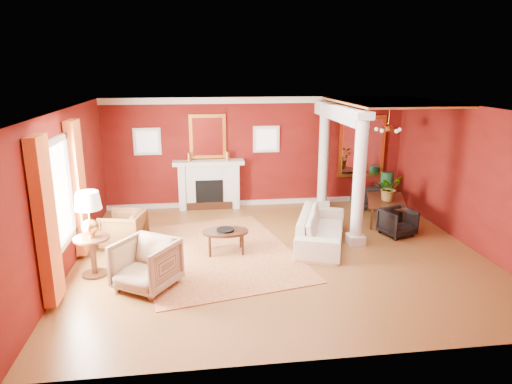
{
  "coord_description": "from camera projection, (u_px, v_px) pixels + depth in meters",
  "views": [
    {
      "loc": [
        -1.59,
        -8.44,
        3.63
      ],
      "look_at": [
        -0.41,
        0.57,
        1.15
      ],
      "focal_mm": 32.0,
      "sensor_mm": 36.0,
      "label": 1
    }
  ],
  "objects": [
    {
      "name": "chandelier",
      "position": [
        388.0,
        129.0,
        10.72
      ],
      "size": [
        0.6,
        0.62,
        0.75
      ],
      "color": "#BF813C",
      "rests_on": "room_shell"
    },
    {
      "name": "dining_mirror",
      "position": [
        362.0,
        146.0,
        12.49
      ],
      "size": [
        1.3,
        0.07,
        1.7
      ],
      "color": "yellow",
      "rests_on": "room_shell"
    },
    {
      "name": "header_beam",
      "position": [
        338.0,
        113.0,
        10.57
      ],
      "size": [
        0.3,
        3.2,
        0.32
      ],
      "primitive_type": "cube",
      "color": "silver",
      "rests_on": "column_front"
    },
    {
      "name": "rug",
      "position": [
        216.0,
        253.0,
        9.25
      ],
      "size": [
        3.72,
        4.47,
        0.02
      ],
      "primitive_type": "cube",
      "rotation": [
        0.0,
        0.0,
        0.22
      ],
      "color": "maroon",
      "rests_on": "ground"
    },
    {
      "name": "flank_window_left",
      "position": [
        147.0,
        141.0,
        11.71
      ],
      "size": [
        0.7,
        0.07,
        0.7
      ],
      "color": "silver",
      "rests_on": "room_shell"
    },
    {
      "name": "dining_chair_near",
      "position": [
        398.0,
        221.0,
        10.15
      ],
      "size": [
        0.81,
        0.78,
        0.67
      ],
      "primitive_type": "imported",
      "rotation": [
        0.0,
        0.0,
        0.33
      ],
      "color": "black",
      "rests_on": "ground"
    },
    {
      "name": "green_urn",
      "position": [
        386.0,
        192.0,
        12.44
      ],
      "size": [
        0.38,
        0.38,
        0.92
      ],
      "color": "#144023",
      "rests_on": "ground"
    },
    {
      "name": "amber_ceiling",
      "position": [
        389.0,
        102.0,
        10.51
      ],
      "size": [
        2.3,
        3.4,
        0.04
      ],
      "primitive_type": "cube",
      "color": "#C77D3A",
      "rests_on": "room_shell"
    },
    {
      "name": "crown_trim",
      "position": [
        257.0,
        100.0,
        11.8
      ],
      "size": [
        8.0,
        0.08,
        0.16
      ],
      "primitive_type": "cube",
      "color": "silver",
      "rests_on": "room_shell"
    },
    {
      "name": "dining_chair_far",
      "position": [
        366.0,
        195.0,
        12.15
      ],
      "size": [
        0.78,
        0.75,
        0.71
      ],
      "primitive_type": "imported",
      "rotation": [
        0.0,
        0.0,
        2.98
      ],
      "color": "black",
      "rests_on": "ground"
    },
    {
      "name": "column_front",
      "position": [
        359.0,
        179.0,
        9.35
      ],
      "size": [
        0.36,
        0.36,
        2.8
      ],
      "color": "silver",
      "rests_on": "ground"
    },
    {
      "name": "left_window",
      "position": [
        63.0,
        201.0,
        7.79
      ],
      "size": [
        0.21,
        2.55,
        2.6
      ],
      "color": "white",
      "rests_on": "room_shell"
    },
    {
      "name": "ground",
      "position": [
        280.0,
        253.0,
        9.23
      ],
      "size": [
        8.0,
        8.0,
        0.0
      ],
      "primitive_type": "plane",
      "color": "brown",
      "rests_on": "ground"
    },
    {
      "name": "coffee_book",
      "position": [
        223.0,
        225.0,
        9.15
      ],
      "size": [
        0.15,
        0.04,
        0.21
      ],
      "primitive_type": "imported",
      "rotation": [
        0.0,
        0.0,
        0.18
      ],
      "color": "black",
      "rests_on": "coffee_table"
    },
    {
      "name": "potted_plant",
      "position": [
        390.0,
        178.0,
        10.83
      ],
      "size": [
        0.77,
        0.8,
        0.49
      ],
      "primitive_type": "imported",
      "rotation": [
        0.0,
        0.0,
        0.42
      ],
      "color": "#26591E",
      "rests_on": "dining_table"
    },
    {
      "name": "flank_window_right",
      "position": [
        266.0,
        139.0,
        12.1
      ],
      "size": [
        0.7,
        0.07,
        0.7
      ],
      "color": "silver",
      "rests_on": "room_shell"
    },
    {
      "name": "coffee_table",
      "position": [
        226.0,
        233.0,
        9.16
      ],
      "size": [
        0.93,
        0.93,
        0.47
      ],
      "rotation": [
        0.0,
        0.0,
        0.27
      ],
      "color": "black",
      "rests_on": "ground"
    },
    {
      "name": "side_table",
      "position": [
        90.0,
        219.0,
        8.0
      ],
      "size": [
        0.63,
        0.63,
        1.56
      ],
      "rotation": [
        0.0,
        0.0,
        -0.19
      ],
      "color": "black",
      "rests_on": "ground"
    },
    {
      "name": "fireplace",
      "position": [
        209.0,
        184.0,
        12.07
      ],
      "size": [
        1.85,
        0.42,
        1.29
      ],
      "color": "silver",
      "rests_on": "ground"
    },
    {
      "name": "base_trim",
      "position": [
        257.0,
        202.0,
        12.52
      ],
      "size": [
        8.0,
        0.08,
        0.12
      ],
      "primitive_type": "cube",
      "color": "silver",
      "rests_on": "ground"
    },
    {
      "name": "overmantel_mirror",
      "position": [
        208.0,
        137.0,
        11.87
      ],
      "size": [
        0.95,
        0.07,
        1.15
      ],
      "color": "yellow",
      "rests_on": "fireplace"
    },
    {
      "name": "armchair_leopard",
      "position": [
        124.0,
        227.0,
        9.51
      ],
      "size": [
        0.92,
        0.96,
        0.83
      ],
      "primitive_type": "imported",
      "rotation": [
        0.0,
        0.0,
        -1.79
      ],
      "color": "black",
      "rests_on": "ground"
    },
    {
      "name": "armchair_stripe",
      "position": [
        146.0,
        262.0,
        7.68
      ],
      "size": [
        1.22,
        1.2,
        0.93
      ],
      "primitive_type": "imported",
      "rotation": [
        0.0,
        0.0,
        -0.57
      ],
      "color": "tan",
      "rests_on": "ground"
    },
    {
      "name": "sofa",
      "position": [
        321.0,
        223.0,
        9.66
      ],
      "size": [
        1.39,
        2.38,
        0.89
      ],
      "primitive_type": "imported",
      "rotation": [
        0.0,
        0.0,
        1.23
      ],
      "color": "#EFE6C9",
      "rests_on": "ground"
    },
    {
      "name": "column_back",
      "position": [
        324.0,
        155.0,
        11.94
      ],
      "size": [
        0.36,
        0.36,
        2.8
      ],
      "color": "silver",
      "rests_on": "ground"
    },
    {
      "name": "room_shell",
      "position": [
        281.0,
        155.0,
        8.7
      ],
      "size": [
        8.04,
        7.04,
        2.92
      ],
      "color": "#64120E",
      "rests_on": "ground"
    },
    {
      "name": "dining_table",
      "position": [
        387.0,
        204.0,
        11.05
      ],
      "size": [
        1.02,
        1.65,
        0.87
      ],
      "primitive_type": "imported",
      "rotation": [
        0.0,
        0.0,
        1.24
      ],
      "color": "black",
      "rests_on": "ground"
    }
  ]
}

